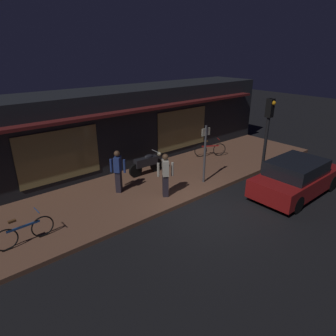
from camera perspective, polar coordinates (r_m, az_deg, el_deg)
ground_plane at (r=10.49m, az=8.31°, el=-8.68°), size 60.00×60.00×0.00m
sidewalk_slab at (r=12.38m, az=-2.02°, el=-3.03°), size 18.00×4.00×0.15m
storefront_building at (r=14.48m, az=-10.51°, el=7.61°), size 18.00×3.30×3.60m
motorcycle at (r=13.01m, az=-4.14°, el=0.93°), size 1.70×0.55×0.97m
bicycle_parked at (r=15.36m, az=8.11°, el=3.55°), size 1.45×0.87×0.91m
bicycle_extra at (r=9.44m, az=-25.95°, el=-11.08°), size 1.66×0.42×0.91m
person_photographer at (r=11.35m, az=-9.62°, el=-0.49°), size 0.48×0.51×1.67m
person_bystander at (r=10.86m, az=-0.51°, el=-1.22°), size 0.56×0.44×1.67m
sign_post at (r=11.94m, az=7.15°, el=3.27°), size 0.44×0.09×2.40m
traffic_light_pole at (r=12.12m, az=18.65°, el=7.32°), size 0.24×0.33×3.60m
parked_car_near at (r=12.43m, az=23.51°, el=-1.68°), size 4.11×1.79×1.42m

